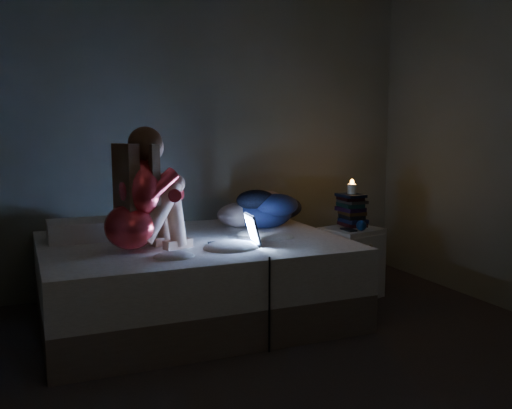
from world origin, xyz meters
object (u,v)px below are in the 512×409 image
candle (352,187)px  phone (345,229)px  woman (129,190)px  laptop (233,230)px  nightstand (351,262)px  bed (193,279)px

candle → phone: size_ratio=0.57×
woman → laptop: bearing=-23.2°
nightstand → candle: size_ratio=6.89×
candle → woman: bearing=-169.2°
bed → laptop: laptop is taller
bed → nightstand: bearing=0.3°
laptop → nightstand: laptop is taller
bed → laptop: 0.53m
laptop → candle: size_ratio=3.90×
laptop → candle: candle is taller
nightstand → bed: bearing=165.7°
laptop → candle: 1.24m
bed → phone: (1.21, -0.05, 0.28)m
nightstand → phone: phone is taller
woman → nightstand: (1.78, 0.27, -0.68)m
bed → candle: bearing=3.7°
bed → candle: size_ratio=25.54×
nightstand → candle: bearing=44.4°
candle → laptop: bearing=-161.3°
nightstand → laptop: bearing=-178.9°
laptop → phone: (1.02, 0.25, -0.11)m
laptop → phone: laptop is taller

